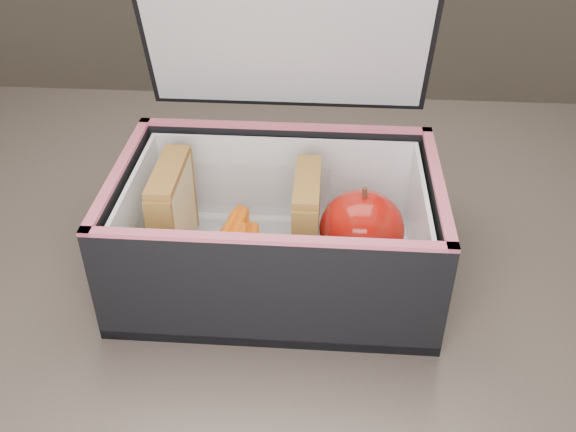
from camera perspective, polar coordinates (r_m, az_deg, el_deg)
name	(u,v)px	position (r m, az deg, el deg)	size (l,w,h in m)	color
kitchen_table	(285,323)	(0.72, -0.29, -9.51)	(1.20, 0.80, 0.75)	#51433C
lunch_bag	(277,218)	(0.61, -0.97, -0.21)	(0.30, 0.26, 0.30)	black
plastic_tub	(240,229)	(0.63, -4.27, -1.16)	(0.17, 0.12, 0.07)	white
sandwich_left	(173,212)	(0.63, -10.18, 0.35)	(0.02, 0.09, 0.10)	#D1BA82
sandwich_right	(307,220)	(0.61, 1.66, -0.33)	(0.02, 0.08, 0.09)	#D1BA82
carrot_sticks	(235,244)	(0.63, -4.74, -2.49)	(0.05, 0.13, 0.03)	#E64100
paper_napkin	(361,261)	(0.64, 6.54, -4.03)	(0.07, 0.08, 0.01)	white
red_apple	(362,229)	(0.61, 6.57, -1.18)	(0.11, 0.11, 0.09)	maroon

